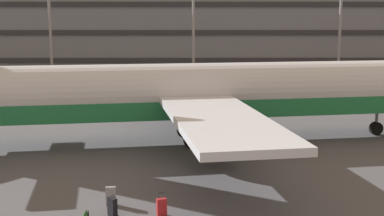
% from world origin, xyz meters
% --- Properties ---
extents(ground_plane, '(600.00, 600.00, 0.00)m').
position_xyz_m(ground_plane, '(0.00, 0.00, 0.00)').
color(ground_plane, '#4C4C51').
extents(terminal_structure, '(137.74, 19.67, 15.70)m').
position_xyz_m(terminal_structure, '(0.00, 50.69, 7.85)').
color(terminal_structure, slate).
rests_on(terminal_structure, ground_plane).
extents(airliner, '(37.13, 30.22, 10.42)m').
position_xyz_m(airliner, '(-1.02, -0.51, 3.19)').
color(airliner, silver).
rests_on(airliner, ground_plane).
extents(suitcase_large, '(0.43, 0.25, 0.92)m').
position_xyz_m(suitcase_large, '(-5.08, -12.11, 0.44)').
color(suitcase_large, gray).
rests_on(suitcase_large, ground_plane).
extents(suitcase_teal, '(0.45, 0.34, 0.97)m').
position_xyz_m(suitcase_teal, '(-2.84, -13.35, 0.40)').
color(suitcase_teal, '#B21E23').
rests_on(suitcase_teal, ground_plane).
extents(suitcase_laid_flat, '(0.46, 0.50, 0.90)m').
position_xyz_m(suitcase_laid_flat, '(-4.83, -13.38, 0.42)').
color(suitcase_laid_flat, black).
rests_on(suitcase_laid_flat, ground_plane).
extents(backpack_navy, '(0.32, 0.40, 0.48)m').
position_xyz_m(backpack_navy, '(-5.83, -13.87, 0.21)').
color(backpack_navy, '#264C26').
rests_on(backpack_navy, ground_plane).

